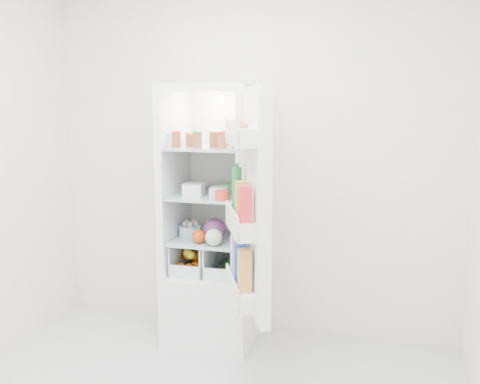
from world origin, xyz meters
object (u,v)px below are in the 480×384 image
(red_cabbage, at_px, (214,229))
(fridge_door, at_px, (251,207))
(mushroom_bowl, at_px, (191,231))
(refrigerator, at_px, (215,247))

(red_cabbage, xyz_separation_m, fridge_door, (0.38, -0.48, 0.27))
(mushroom_bowl, distance_m, fridge_door, 0.86)
(refrigerator, bearing_deg, mushroom_bowl, -159.48)
(mushroom_bowl, xyz_separation_m, fridge_door, (0.58, -0.55, 0.31))
(mushroom_bowl, height_order, fridge_door, fridge_door)
(red_cabbage, xyz_separation_m, mushroom_bowl, (-0.20, 0.07, -0.04))
(red_cabbage, height_order, mushroom_bowl, red_cabbage)
(refrigerator, bearing_deg, red_cabbage, -72.91)
(refrigerator, relative_size, fridge_door, 1.38)
(refrigerator, xyz_separation_m, mushroom_bowl, (-0.16, -0.06, 0.12))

